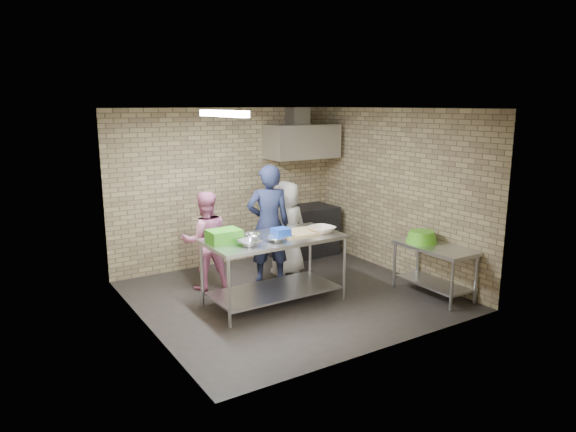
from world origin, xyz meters
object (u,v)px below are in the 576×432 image
(man_navy, at_px, (269,224))
(woman_white, at_px, (286,228))
(side_counter, at_px, (434,270))
(bottle_red, at_px, (299,145))
(prep_table, at_px, (274,270))
(stove, at_px, (303,231))
(green_crate, at_px, (224,236))
(bottle_green, at_px, (316,144))
(woman_pink, at_px, (205,241))
(green_basin, at_px, (422,237))
(blue_tub, at_px, (281,233))

(man_navy, height_order, woman_white, man_navy)
(side_counter, distance_m, bottle_red, 3.44)
(prep_table, relative_size, bottle_red, 10.65)
(stove, xyz_separation_m, green_crate, (-2.38, -1.64, 0.59))
(bottle_green, bearing_deg, stove, -151.93)
(bottle_green, bearing_deg, bottle_red, 180.00)
(bottle_red, height_order, woman_pink, bottle_red)
(green_basin, distance_m, woman_white, 2.15)
(prep_table, bearing_deg, blue_tub, -63.43)
(green_crate, relative_size, bottle_red, 2.37)
(side_counter, xyz_separation_m, blue_tub, (-2.08, 0.89, 0.65))
(side_counter, bearing_deg, prep_table, 155.06)
(bottle_red, bearing_deg, blue_tub, -128.57)
(prep_table, height_order, man_navy, man_navy)
(prep_table, distance_m, green_basin, 2.26)
(prep_table, xyz_separation_m, green_basin, (2.11, -0.74, 0.36))
(bottle_green, bearing_deg, green_crate, -146.34)
(green_crate, bearing_deg, stove, 34.64)
(blue_tub, bearing_deg, woman_white, 54.65)
(stove, height_order, bottle_red, bottle_red)
(bottle_green, height_order, woman_white, bottle_green)
(blue_tub, bearing_deg, green_crate, 163.65)
(green_crate, relative_size, blue_tub, 2.00)
(blue_tub, xyz_separation_m, bottle_green, (2.08, 2.10, 0.99))
(prep_table, distance_m, blue_tub, 0.56)
(prep_table, bearing_deg, green_basin, -19.33)
(side_counter, bearing_deg, green_crate, 158.58)
(prep_table, xyz_separation_m, man_navy, (0.39, 0.82, 0.45))
(green_basin, height_order, bottle_green, bottle_green)
(prep_table, distance_m, woman_white, 1.32)
(stove, relative_size, green_basin, 2.61)
(blue_tub, bearing_deg, man_navy, 69.76)
(stove, distance_m, woman_pink, 2.37)
(woman_pink, bearing_deg, stove, -151.43)
(bottle_green, distance_m, man_navy, 2.37)
(man_navy, xyz_separation_m, woman_pink, (-0.96, 0.25, -0.18))
(woman_pink, height_order, woman_white, woman_white)
(side_counter, height_order, bottle_red, bottle_red)
(woman_white, bearing_deg, bottle_red, -132.82)
(blue_tub, relative_size, woman_white, 0.14)
(stove, distance_m, bottle_green, 1.65)
(blue_tub, xyz_separation_m, green_basin, (2.06, -0.64, -0.19))
(stove, height_order, green_crate, green_crate)
(prep_table, bearing_deg, bottle_red, 49.23)
(side_counter, xyz_separation_m, woman_pink, (-2.69, 2.05, 0.37))
(green_crate, relative_size, green_basin, 0.93)
(bottle_green, relative_size, woman_white, 0.10)
(blue_tub, height_order, green_basin, blue_tub)
(side_counter, height_order, green_basin, green_basin)
(green_basin, bearing_deg, woman_pink, 146.01)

